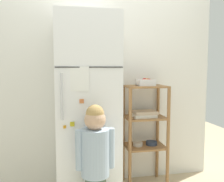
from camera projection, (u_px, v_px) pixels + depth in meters
kitchen_wall_back at (101, 82)px, 2.76m from camera, size 2.65×0.03×2.34m
refrigerator at (87, 108)px, 2.43m from camera, size 0.60×0.64×1.84m
child_standing at (95, 152)px, 2.03m from camera, size 0.33×0.24×1.02m
pantry_shelf_unit at (145, 124)px, 2.70m from camera, size 0.46×0.34×1.13m
fruit_bin at (146, 82)px, 2.66m from camera, size 0.18×0.16×0.08m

